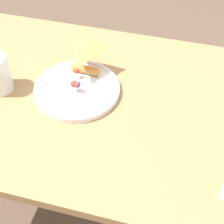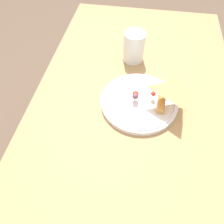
# 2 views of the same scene
# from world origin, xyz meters

# --- Properties ---
(ground_plane) EXTENTS (6.00, 6.00, 0.00)m
(ground_plane) POSITION_xyz_m (0.00, 0.00, 0.00)
(ground_plane) COLOR brown
(dining_table) EXTENTS (1.28, 0.66, 0.73)m
(dining_table) POSITION_xyz_m (0.00, 0.00, 0.62)
(dining_table) COLOR #A87F51
(dining_table) RESTS_ON ground_plane
(plate_pizza) EXTENTS (0.24, 0.24, 0.05)m
(plate_pizza) POSITION_xyz_m (0.04, -0.02, 0.74)
(plate_pizza) COLOR white
(plate_pizza) RESTS_ON dining_table
(milk_glass) EXTENTS (0.08, 0.08, 0.11)m
(milk_glass) POSITION_xyz_m (0.26, 0.03, 0.78)
(milk_glass) COLOR white
(milk_glass) RESTS_ON dining_table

